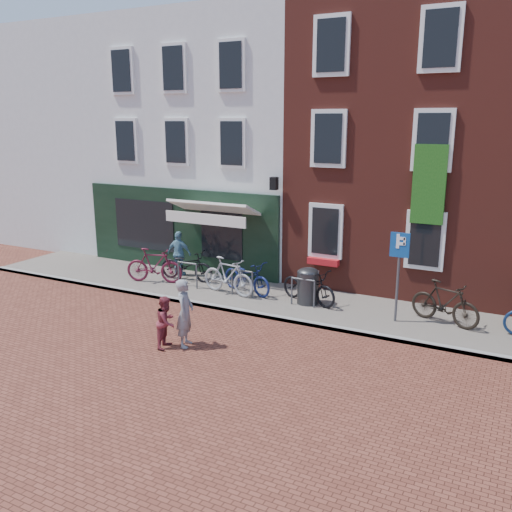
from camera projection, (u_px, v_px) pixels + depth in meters
The scene contains 16 objects.
ground at pixel (269, 319), 14.99m from camera, with size 80.00×80.00×0.00m, color brown.
sidewalk at pixel (322, 307), 15.82m from camera, with size 24.00×3.00×0.10m, color slate.
building_stucco at pixel (234, 141), 22.14m from camera, with size 8.00×8.00×9.00m, color silver.
building_brick_mid at pixel (409, 130), 18.92m from camera, with size 6.00×8.00×10.00m, color maroon.
filler_left at pixel (95, 138), 25.47m from camera, with size 7.00×8.00×9.00m, color silver.
litter_bin at pixel (308, 284), 15.86m from camera, with size 0.63×0.63×1.15m.
parking_sign at pixel (399, 261), 14.17m from camera, with size 0.50×0.07×2.43m.
woman at pixel (185, 313), 13.05m from camera, with size 0.61×0.40×1.68m, color gray.
boy at pixel (166, 322), 13.03m from camera, with size 0.62×0.48×1.28m, color maroon.
cafe_person at pixel (179, 253), 18.71m from camera, with size 0.91×0.38×1.54m, color #6697AE.
bicycle_0 at pixel (187, 265), 18.18m from camera, with size 0.69×1.98×1.04m, color black.
bicycle_1 at pixel (154, 265), 17.93m from camera, with size 0.54×1.92×1.15m, color #581528.
bicycle_2 at pixel (247, 277), 16.85m from camera, with size 0.69×1.98×1.04m, color #121A4B.
bicycle_3 at pixel (228, 276), 16.73m from camera, with size 0.54×1.92×1.15m, color gray.
bicycle_4 at pixel (309, 286), 15.94m from camera, with size 0.69×1.98×1.04m, color black.
bicycle_5 at pixel (445, 303), 14.27m from camera, with size 0.54×1.92×1.15m, color black.
Camera 1 is at (6.13, -12.71, 5.35)m, focal length 38.17 mm.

